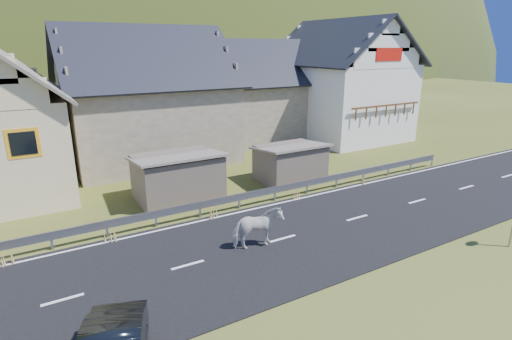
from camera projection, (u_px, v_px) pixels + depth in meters
ground at (283, 239)px, 15.90m from camera, size 160.00×160.00×0.00m
road at (283, 239)px, 15.90m from camera, size 60.00×7.00×0.04m
lane_markings at (283, 238)px, 15.89m from camera, size 60.00×6.60×0.01m
guardrail at (239, 197)px, 18.77m from camera, size 28.10×0.09×0.75m
shed_left at (178, 177)px, 19.98m from camera, size 4.30×3.30×2.40m
shed_right at (290, 163)px, 22.72m from camera, size 3.80×2.90×2.20m
house_stone_a at (145, 89)px, 26.43m from camera, size 10.80×9.80×8.90m
house_stone_b at (260, 86)px, 33.00m from camera, size 9.80×8.80×8.10m
house_white at (340, 75)px, 33.16m from camera, size 8.80×10.80×9.70m
mountain at (60, 112)px, 172.83m from camera, size 440.00×280.00×260.00m
horse at (257, 228)px, 14.99m from camera, size 1.08×1.96×1.58m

